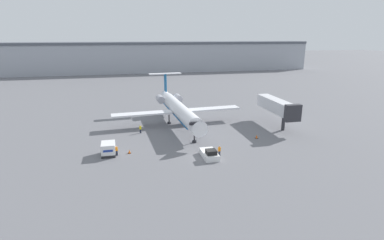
{
  "coord_description": "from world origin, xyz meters",
  "views": [
    {
      "loc": [
        -12.43,
        -43.41,
        19.27
      ],
      "look_at": [
        0.0,
        10.07,
        3.58
      ],
      "focal_mm": 28.0,
      "sensor_mm": 36.0,
      "label": 1
    }
  ],
  "objects_px": {
    "airplane_main": "(178,108)",
    "traffic_cone_left": "(129,152)",
    "worker_near_tug": "(219,151)",
    "jet_bridge": "(278,106)",
    "worker_on_apron": "(117,150)",
    "worker_by_wing": "(140,129)",
    "pushback_tug": "(210,154)",
    "luggage_cart": "(108,149)",
    "traffic_cone_right": "(257,137)"
  },
  "relations": [
    {
      "from": "airplane_main",
      "to": "traffic_cone_left",
      "type": "height_order",
      "value": "airplane_main"
    },
    {
      "from": "worker_near_tug",
      "to": "traffic_cone_left",
      "type": "relative_size",
      "value": 2.72
    },
    {
      "from": "jet_bridge",
      "to": "worker_on_apron",
      "type": "bearing_deg",
      "value": -165.03
    },
    {
      "from": "worker_by_wing",
      "to": "airplane_main",
      "type": "bearing_deg",
      "value": 27.5
    },
    {
      "from": "airplane_main",
      "to": "jet_bridge",
      "type": "bearing_deg",
      "value": -17.29
    },
    {
      "from": "pushback_tug",
      "to": "worker_by_wing",
      "type": "xyz_separation_m",
      "value": [
        -10.14,
        15.25,
        0.28
      ]
    },
    {
      "from": "airplane_main",
      "to": "traffic_cone_left",
      "type": "xyz_separation_m",
      "value": [
        -11.17,
        -15.04,
        -3.28
      ]
    },
    {
      "from": "worker_by_wing",
      "to": "worker_on_apron",
      "type": "xyz_separation_m",
      "value": [
        -4.59,
        -10.93,
        0.02
      ]
    },
    {
      "from": "pushback_tug",
      "to": "worker_on_apron",
      "type": "relative_size",
      "value": 2.64
    },
    {
      "from": "airplane_main",
      "to": "luggage_cart",
      "type": "height_order",
      "value": "airplane_main"
    },
    {
      "from": "pushback_tug",
      "to": "traffic_cone_right",
      "type": "xyz_separation_m",
      "value": [
        11.5,
        6.92,
        -0.24
      ]
    },
    {
      "from": "traffic_cone_left",
      "to": "jet_bridge",
      "type": "bearing_deg",
      "value": 15.23
    },
    {
      "from": "worker_near_tug",
      "to": "traffic_cone_left",
      "type": "xyz_separation_m",
      "value": [
        -14.4,
        4.51,
        -0.63
      ]
    },
    {
      "from": "luggage_cart",
      "to": "worker_near_tug",
      "type": "height_order",
      "value": "luggage_cart"
    },
    {
      "from": "worker_by_wing",
      "to": "worker_near_tug",
      "type": "bearing_deg",
      "value": -51.76
    },
    {
      "from": "worker_on_apron",
      "to": "jet_bridge",
      "type": "bearing_deg",
      "value": 14.97
    },
    {
      "from": "worker_by_wing",
      "to": "worker_on_apron",
      "type": "distance_m",
      "value": 11.86
    },
    {
      "from": "luggage_cart",
      "to": "worker_by_wing",
      "type": "xyz_separation_m",
      "value": [
        5.9,
        10.47,
        -0.19
      ]
    },
    {
      "from": "pushback_tug",
      "to": "traffic_cone_left",
      "type": "xyz_separation_m",
      "value": [
        -12.68,
        4.71,
        -0.28
      ]
    },
    {
      "from": "worker_on_apron",
      "to": "traffic_cone_left",
      "type": "distance_m",
      "value": 2.17
    },
    {
      "from": "pushback_tug",
      "to": "jet_bridge",
      "type": "relative_size",
      "value": 0.32
    },
    {
      "from": "worker_on_apron",
      "to": "traffic_cone_right",
      "type": "height_order",
      "value": "worker_on_apron"
    },
    {
      "from": "airplane_main",
      "to": "traffic_cone_right",
      "type": "relative_size",
      "value": 41.47
    },
    {
      "from": "airplane_main",
      "to": "worker_by_wing",
      "type": "bearing_deg",
      "value": -152.5
    },
    {
      "from": "worker_near_tug",
      "to": "traffic_cone_left",
      "type": "distance_m",
      "value": 15.11
    },
    {
      "from": "jet_bridge",
      "to": "worker_by_wing",
      "type": "bearing_deg",
      "value": 176.27
    },
    {
      "from": "worker_by_wing",
      "to": "traffic_cone_right",
      "type": "relative_size",
      "value": 2.27
    },
    {
      "from": "worker_on_apron",
      "to": "traffic_cone_right",
      "type": "relative_size",
      "value": 2.31
    },
    {
      "from": "airplane_main",
      "to": "worker_on_apron",
      "type": "distance_m",
      "value": 20.5
    },
    {
      "from": "traffic_cone_left",
      "to": "luggage_cart",
      "type": "bearing_deg",
      "value": 178.82
    },
    {
      "from": "traffic_cone_right",
      "to": "worker_by_wing",
      "type": "bearing_deg",
      "value": 158.94
    },
    {
      "from": "worker_near_tug",
      "to": "traffic_cone_right",
      "type": "height_order",
      "value": "worker_near_tug"
    },
    {
      "from": "worker_by_wing",
      "to": "jet_bridge",
      "type": "distance_m",
      "value": 29.47
    },
    {
      "from": "pushback_tug",
      "to": "worker_near_tug",
      "type": "distance_m",
      "value": 1.77
    },
    {
      "from": "pushback_tug",
      "to": "jet_bridge",
      "type": "distance_m",
      "value": 23.58
    },
    {
      "from": "pushback_tug",
      "to": "luggage_cart",
      "type": "height_order",
      "value": "luggage_cart"
    },
    {
      "from": "pushback_tug",
      "to": "luggage_cart",
      "type": "relative_size",
      "value": 1.47
    },
    {
      "from": "luggage_cart",
      "to": "traffic_cone_left",
      "type": "height_order",
      "value": "luggage_cart"
    },
    {
      "from": "worker_by_wing",
      "to": "luggage_cart",
      "type": "bearing_deg",
      "value": -119.4
    },
    {
      "from": "luggage_cart",
      "to": "worker_near_tug",
      "type": "distance_m",
      "value": 18.35
    },
    {
      "from": "worker_on_apron",
      "to": "luggage_cart",
      "type": "bearing_deg",
      "value": 160.71
    },
    {
      "from": "pushback_tug",
      "to": "traffic_cone_right",
      "type": "height_order",
      "value": "pushback_tug"
    },
    {
      "from": "pushback_tug",
      "to": "jet_bridge",
      "type": "bearing_deg",
      "value": 35.02
    },
    {
      "from": "traffic_cone_right",
      "to": "worker_near_tug",
      "type": "bearing_deg",
      "value": -145.46
    },
    {
      "from": "traffic_cone_right",
      "to": "traffic_cone_left",
      "type": "bearing_deg",
      "value": -174.77
    },
    {
      "from": "worker_by_wing",
      "to": "jet_bridge",
      "type": "height_order",
      "value": "jet_bridge"
    },
    {
      "from": "traffic_cone_left",
      "to": "worker_near_tug",
      "type": "bearing_deg",
      "value": -17.4
    },
    {
      "from": "traffic_cone_left",
      "to": "traffic_cone_right",
      "type": "xyz_separation_m",
      "value": [
        24.17,
        2.21,
        0.04
      ]
    },
    {
      "from": "pushback_tug",
      "to": "worker_on_apron",
      "type": "bearing_deg",
      "value": 163.66
    },
    {
      "from": "luggage_cart",
      "to": "jet_bridge",
      "type": "distance_m",
      "value": 36.28
    }
  ]
}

